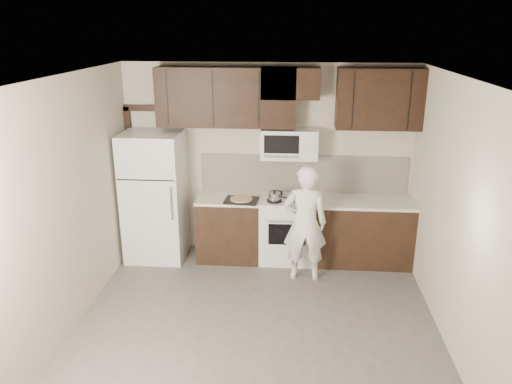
# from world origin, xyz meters

# --- Properties ---
(floor) EXTENTS (4.50, 4.50, 0.00)m
(floor) POSITION_xyz_m (0.00, 0.00, 0.00)
(floor) COLOR #504E4B
(floor) RESTS_ON ground
(back_wall) EXTENTS (4.00, 0.00, 4.00)m
(back_wall) POSITION_xyz_m (0.00, 2.25, 1.35)
(back_wall) COLOR #BEB6A1
(back_wall) RESTS_ON ground
(ceiling) EXTENTS (4.50, 4.50, 0.00)m
(ceiling) POSITION_xyz_m (0.00, 0.00, 2.70)
(ceiling) COLOR white
(ceiling) RESTS_ON back_wall
(counter_run) EXTENTS (2.95, 0.64, 0.91)m
(counter_run) POSITION_xyz_m (0.60, 1.94, 0.46)
(counter_run) COLOR black
(counter_run) RESTS_ON floor
(stove) EXTENTS (0.76, 0.66, 0.94)m
(stove) POSITION_xyz_m (0.30, 1.94, 0.46)
(stove) COLOR white
(stove) RESTS_ON floor
(backsplash) EXTENTS (2.90, 0.02, 0.54)m
(backsplash) POSITION_xyz_m (0.50, 2.24, 1.18)
(backsplash) COLOR silver
(backsplash) RESTS_ON counter_run
(upper_cabinets) EXTENTS (3.48, 0.35, 0.78)m
(upper_cabinets) POSITION_xyz_m (0.21, 2.08, 2.28)
(upper_cabinets) COLOR black
(upper_cabinets) RESTS_ON back_wall
(microwave) EXTENTS (0.76, 0.42, 0.40)m
(microwave) POSITION_xyz_m (0.30, 2.06, 1.65)
(microwave) COLOR white
(microwave) RESTS_ON upper_cabinets
(refrigerator) EXTENTS (0.80, 0.76, 1.80)m
(refrigerator) POSITION_xyz_m (-1.55, 1.89, 0.90)
(refrigerator) COLOR white
(refrigerator) RESTS_ON floor
(door_trim) EXTENTS (0.50, 0.08, 2.12)m
(door_trim) POSITION_xyz_m (-1.92, 2.21, 1.25)
(door_trim) COLOR black
(door_trim) RESTS_ON floor
(saucepan) EXTENTS (0.27, 0.17, 0.16)m
(saucepan) POSITION_xyz_m (0.12, 1.79, 0.97)
(saucepan) COLOR silver
(saucepan) RESTS_ON stove
(baking_tray) EXTENTS (0.47, 0.37, 0.02)m
(baking_tray) POSITION_xyz_m (-0.32, 1.77, 0.92)
(baking_tray) COLOR black
(baking_tray) RESTS_ON counter_run
(pizza) EXTENTS (0.32, 0.32, 0.02)m
(pizza) POSITION_xyz_m (-0.32, 1.77, 0.94)
(pizza) COLOR #D0B98B
(pizza) RESTS_ON baking_tray
(person) EXTENTS (0.57, 0.38, 1.54)m
(person) POSITION_xyz_m (0.53, 1.39, 0.77)
(person) COLOR white
(person) RESTS_ON floor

